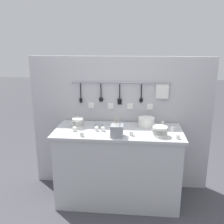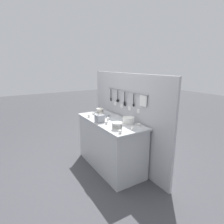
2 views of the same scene
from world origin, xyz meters
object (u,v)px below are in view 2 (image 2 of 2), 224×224
Objects in this scene: bowl_stack_short_front at (100,111)px; cutlery_caddy at (100,118)px; cup_centre at (106,123)px; cup_front_right at (103,117)px; cup_edge_near at (133,128)px; cup_edge_far at (101,116)px; cup_by_caddy at (120,132)px; bowl_stack_tall_left at (117,126)px; plate_stack at (128,120)px; cup_front_left at (94,114)px; cup_mid_row at (139,125)px; cup_beside_plates at (108,119)px; steel_mixing_bowl at (107,115)px; cup_back_right at (89,116)px.

cutlery_caddy is (0.48, -0.25, 0.01)m from bowl_stack_short_front.
cup_centre is 1.00× the size of cup_front_right.
cup_edge_near is 0.85m from cup_edge_far.
cup_edge_near is at bearing 96.37° from cup_by_caddy.
cutlery_caddy is 0.16m from cup_centre.
bowl_stack_tall_left is 3.35× the size of cup_centre.
cup_front_left is at bearing -163.16° from plate_stack.
cup_centre and cup_mid_row have the same top height.
cup_edge_near is at bearing 5.92° from cup_front_left.
cup_beside_plates is (0.21, 0.03, 0.00)m from cup_edge_far.
cup_edge_far is 0.07m from cup_front_right.
cup_front_left is (-0.81, -0.24, -0.03)m from plate_stack.
cup_edge_far is (-0.01, -0.13, 0.00)m from steel_mixing_bowl.
bowl_stack_short_front is 0.48× the size of cutlery_caddy.
cup_centre is 1.00× the size of cup_beside_plates.
cup_edge_far is at bearing -160.03° from cup_mid_row.
cup_centre is 1.00× the size of cup_by_caddy.
bowl_stack_tall_left is 0.82× the size of plate_stack.
cup_back_right is (-0.69, -0.40, -0.03)m from plate_stack.
cutlery_caddy is at bearing -159.01° from cup_edge_near.
cup_centre is 1.00× the size of cup_mid_row.
steel_mixing_bowl is 0.92m from cup_by_caddy.
steel_mixing_bowl is 2.18× the size of cup_edge_near.
bowl_stack_tall_left reaches higher than cup_edge_near.
bowl_stack_tall_left reaches higher than cup_by_caddy.
bowl_stack_short_front is 0.45m from cup_beside_plates.
steel_mixing_bowl is 2.18× the size of cup_front_right.
plate_stack is at bearing 7.81° from bowl_stack_short_front.
plate_stack is 0.60m from cup_edge_far.
cup_by_caddy is (0.48, -0.05, 0.00)m from cup_centre.
cup_mid_row is at bearing 10.73° from steel_mixing_bowl.
cup_back_right is (-0.13, -0.18, 0.00)m from cup_edge_far.
cup_front_right is (0.31, -0.11, -0.03)m from bowl_stack_short_front.
cup_beside_plates is (-0.64, -0.05, 0.00)m from cup_edge_near.
steel_mixing_bowl is 0.23m from cup_beside_plates.
bowl_stack_tall_left is 1.18× the size of bowl_stack_short_front.
cup_centre is (0.15, 0.04, -0.04)m from cutlery_caddy.
cup_edge_near is 1.00× the size of cup_mid_row.
cup_front_left and cup_by_caddy have the same top height.
bowl_stack_tall_left is 0.57× the size of cutlery_caddy.
cup_back_right is (0.11, -0.29, -0.03)m from bowl_stack_short_front.
steel_mixing_bowl is 2.18× the size of cup_centre.
cup_centre is at bearing 174.20° from cup_by_caddy.
cup_centre is 0.53m from cup_mid_row.
cup_mid_row is 1.00× the size of cup_front_right.
cup_front_left and cup_edge_far have the same top height.
cup_front_right is at bearing -167.51° from cup_beside_plates.
cup_mid_row and cup_back_right have the same top height.
plate_stack reaches higher than cup_back_right.
cutlery_caddy is at bearing -140.56° from cup_mid_row.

